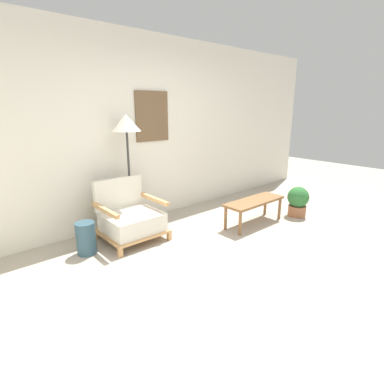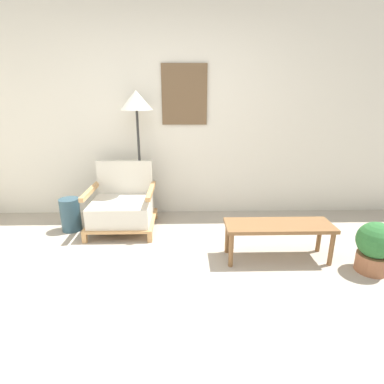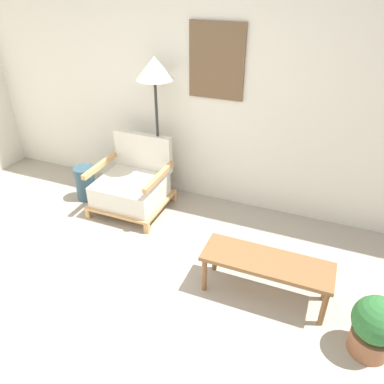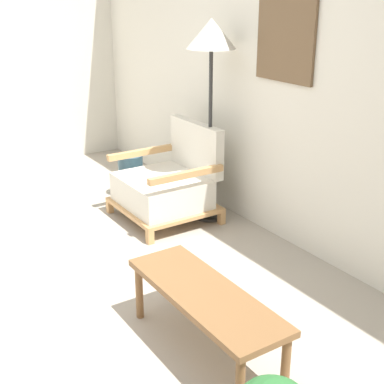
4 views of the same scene
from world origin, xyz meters
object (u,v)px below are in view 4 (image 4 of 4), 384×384
at_px(coffee_table, 205,300).
at_px(floor_lamp, 211,46).
at_px(vase, 131,176).
at_px(armchair, 168,184).

bearing_deg(coffee_table, floor_lamp, 144.46).
distance_m(coffee_table, vase, 2.37).
xyz_separation_m(coffee_table, vase, (-2.26, 0.72, -0.12)).
xyz_separation_m(armchair, floor_lamp, (0.19, 0.29, 1.11)).
bearing_deg(armchair, vase, -177.02).
height_order(armchair, coffee_table, armchair).
bearing_deg(vase, coffee_table, -17.65).
relative_size(armchair, vase, 1.99).
xyz_separation_m(floor_lamp, coffee_table, (1.46, -1.04, -1.08)).
distance_m(floor_lamp, coffee_table, 2.09).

